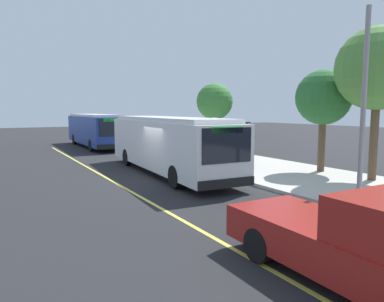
{
  "coord_description": "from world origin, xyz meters",
  "views": [
    {
      "loc": [
        15.58,
        -7.16,
        3.3
      ],
      "look_at": [
        0.05,
        1.77,
        1.26
      ],
      "focal_mm": 33.42,
      "sensor_mm": 36.0,
      "label": 1
    }
  ],
  "objects_px": {
    "transit_bus_second": "(95,129)",
    "pickup_truck": "(363,245)",
    "transit_bus_main": "(167,143)",
    "route_sign_post": "(215,136)",
    "waiting_bench": "(224,153)"
  },
  "relations": [
    {
      "from": "transit_bus_second",
      "to": "pickup_truck",
      "type": "relative_size",
      "value": 2.09
    },
    {
      "from": "transit_bus_main",
      "to": "route_sign_post",
      "type": "bearing_deg",
      "value": 70.21
    },
    {
      "from": "waiting_bench",
      "to": "route_sign_post",
      "type": "height_order",
      "value": "route_sign_post"
    },
    {
      "from": "pickup_truck",
      "to": "transit_bus_second",
      "type": "bearing_deg",
      "value": 174.8
    },
    {
      "from": "transit_bus_second",
      "to": "pickup_truck",
      "type": "distance_m",
      "value": 28.6
    },
    {
      "from": "route_sign_post",
      "to": "waiting_bench",
      "type": "bearing_deg",
      "value": 135.18
    },
    {
      "from": "pickup_truck",
      "to": "waiting_bench",
      "type": "height_order",
      "value": "pickup_truck"
    },
    {
      "from": "transit_bus_second",
      "to": "waiting_bench",
      "type": "relative_size",
      "value": 7.1
    },
    {
      "from": "route_sign_post",
      "to": "transit_bus_main",
      "type": "bearing_deg",
      "value": -109.79
    },
    {
      "from": "transit_bus_main",
      "to": "route_sign_post",
      "type": "distance_m",
      "value": 2.58
    },
    {
      "from": "transit_bus_main",
      "to": "waiting_bench",
      "type": "bearing_deg",
      "value": 106.11
    },
    {
      "from": "transit_bus_main",
      "to": "pickup_truck",
      "type": "height_order",
      "value": "transit_bus_main"
    },
    {
      "from": "transit_bus_main",
      "to": "route_sign_post",
      "type": "relative_size",
      "value": 4.25
    },
    {
      "from": "waiting_bench",
      "to": "route_sign_post",
      "type": "bearing_deg",
      "value": -44.82
    },
    {
      "from": "transit_bus_second",
      "to": "route_sign_post",
      "type": "distance_m",
      "value": 16.58
    }
  ]
}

